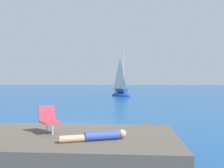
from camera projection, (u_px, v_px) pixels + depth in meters
ground_plane at (77, 128)px, 11.27m from camera, size 160.00×160.00×0.00m
shore_ledge at (49, 144)px, 7.35m from camera, size 7.59×4.12×0.58m
boulder_seaward at (77, 137)px, 9.56m from camera, size 1.44×1.51×0.75m
boulder_inland at (136, 140)px, 9.08m from camera, size 1.70×1.37×1.11m
sailboat_near at (121, 94)px, 31.60m from camera, size 3.06×3.12×6.20m
person_sunbather at (97, 136)px, 6.61m from camera, size 1.72×0.66×0.25m
beach_chair at (48, 118)px, 7.52m from camera, size 0.73×0.76×0.80m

